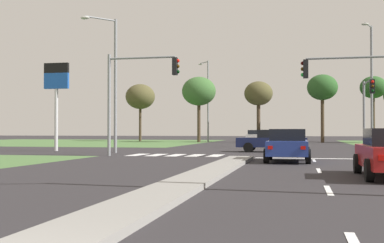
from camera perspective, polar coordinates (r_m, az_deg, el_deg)
name	(u,v)px	position (r m, az deg, el deg)	size (l,w,h in m)	color
ground_plane	(255,152)	(33.23, 7.22, -3.47)	(200.00, 200.00, 0.00)	#282628
grass_verge_far_left	(66,142)	(64.19, -14.10, -2.28)	(35.00, 35.00, 0.01)	#476B38
median_island_near	(198,177)	(14.42, 0.71, -6.37)	(1.20, 22.00, 0.14)	gray
median_island_far	(274,142)	(58.16, 9.32, -2.36)	(1.20, 36.00, 0.14)	gray
lane_dash_second	(329,190)	(12.31, 15.25, -7.55)	(0.14, 2.00, 0.01)	silver
lane_dash_third	(319,170)	(18.28, 14.22, -5.42)	(0.14, 2.00, 0.01)	silver
lane_dash_fourth	(314,161)	(24.26, 13.70, -4.33)	(0.14, 2.00, 0.01)	silver
stop_bar_near	(319,158)	(26.13, 14.24, -4.10)	(6.40, 0.50, 0.01)	silver
crosswalk_bar_near	(137,155)	(29.40, -6.23, -3.78)	(0.70, 2.80, 0.01)	silver
crosswalk_bar_second	(156,155)	(29.06, -4.07, -3.82)	(0.70, 2.80, 0.01)	silver
crosswalk_bar_third	(176,155)	(28.76, -1.86, -3.85)	(0.70, 2.80, 0.01)	silver
crosswalk_bar_fourth	(195,155)	(28.51, 0.38, -3.87)	(0.70, 2.80, 0.01)	silver
crosswalk_bar_fifth	(215,156)	(28.29, 2.67, -3.89)	(0.70, 2.80, 0.01)	silver
car_white_second	(255,136)	(60.93, 7.19, -1.65)	(2.07, 4.58, 1.49)	silver
car_blue_third	(288,145)	(23.15, 10.82, -2.64)	(1.98, 4.22, 1.48)	navy
car_navy_fourth	(272,141)	(33.59, 9.11, -2.15)	(4.61, 2.04, 1.47)	#161E47
traffic_signal_near_right	(360,85)	(26.74, 18.54, 3.96)	(4.79, 0.32, 5.37)	gray
traffic_signal_near_left	(134,86)	(28.07, -6.61, 4.03)	(4.16, 0.32, 5.70)	gray
traffic_signal_far_right	(367,101)	(38.23, 19.26, 2.25)	(0.32, 4.78, 5.14)	gray
street_lamp_second	(112,77)	(32.17, -9.04, 5.00)	(1.74, 1.87, 8.49)	gray
street_lamp_third	(371,80)	(43.10, 19.67, 4.46)	(1.09, 2.02, 9.93)	gray
street_lamp_fourth	(207,97)	(64.26, 1.76, 2.81)	(1.70, 1.87, 10.36)	gray
fuel_price_totem	(56,87)	(36.30, -15.15, 3.85)	(1.80, 0.24, 6.13)	silver
treeline_near	(140,97)	(68.51, -5.90, 2.80)	(3.99, 3.99, 7.74)	#423323
treeline_second	(199,92)	(61.85, 0.78, 3.42)	(4.17, 4.17, 8.05)	#423323
treeline_third	(258,94)	(61.88, 7.56, 3.10)	(3.47, 3.47, 7.45)	#423323
treeline_fourth	(322,88)	(61.94, 14.59, 3.70)	(3.61, 3.61, 8.13)	#423323
treeline_sixth	(373,88)	(65.49, 19.90, 3.60)	(3.22, 3.22, 8.11)	#423323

